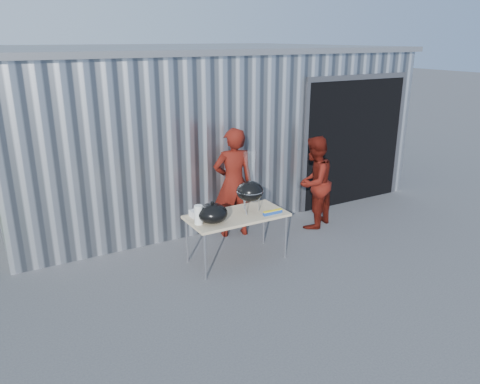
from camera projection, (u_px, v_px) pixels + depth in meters
ground at (260, 271)px, 6.90m from camera, size 80.00×80.00×0.00m
building at (187, 118)px, 10.62m from camera, size 8.20×6.20×3.10m
folding_table at (237, 217)px, 7.04m from camera, size 1.50×0.75×0.75m
kettle_grill at (250, 185)px, 7.00m from camera, size 0.42×0.42×0.93m
grill_lid at (212, 213)px, 6.68m from camera, size 0.44×0.44×0.32m
paper_towels at (199, 215)px, 6.63m from camera, size 0.12×0.12×0.28m
white_tub at (197, 213)px, 6.94m from camera, size 0.20×0.15×0.10m
foil_box at (273, 212)px, 7.04m from camera, size 0.32×0.06×0.06m
person_cook at (233, 183)px, 7.90m from camera, size 0.77×0.59×1.89m
person_bystander at (314, 182)px, 8.31m from camera, size 0.99×0.90×1.66m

